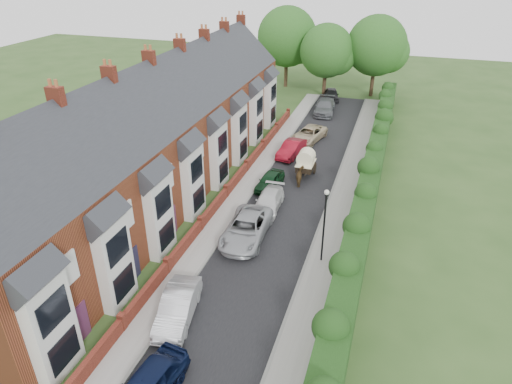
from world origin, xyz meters
TOP-DOWN VIEW (x-y plane):
  - ground at (0.00, 0.00)m, footprint 140.00×140.00m
  - road at (-0.50, 11.00)m, footprint 6.00×58.00m
  - pavement_hedge_side at (3.60, 11.00)m, footprint 2.20×58.00m
  - pavement_house_side at (-4.35, 11.00)m, footprint 1.70×58.00m
  - kerb_hedge_side at (2.55, 11.00)m, footprint 0.18×58.00m
  - kerb_house_side at (-3.55, 11.00)m, footprint 0.18×58.00m
  - hedge at (5.40, 11.00)m, footprint 2.10×58.00m
  - terrace_row at (-10.87, 9.98)m, footprint 9.05×40.50m
  - garden_wall_row at (-5.35, 10.00)m, footprint 0.35×40.35m
  - lamppost at (3.40, 4.00)m, footprint 0.32×0.32m
  - tree_far_left at (-2.65, 40.08)m, footprint 7.14×6.80m
  - tree_far_right at (3.39, 42.08)m, footprint 7.98×7.60m
  - tree_far_back at (-8.59, 43.08)m, footprint 8.40×8.00m
  - car_silver_a at (-3.00, -3.31)m, footprint 2.45×4.86m
  - car_silver_b at (-1.97, 5.00)m, footprint 2.88×5.85m
  - car_white at (-1.65, 9.33)m, footprint 1.97×4.51m
  - car_green at (-2.52, 12.60)m, footprint 1.94×3.96m
  - car_red at (-2.38, 19.53)m, footprint 2.20×4.56m
  - car_beige at (-1.60, 23.81)m, footprint 3.44×5.42m
  - car_grey at (-1.60, 33.00)m, footprint 2.62×5.60m
  - car_black at (-1.70, 38.60)m, footprint 2.61×4.47m
  - horse at (-0.21, 13.96)m, footprint 1.13×1.84m
  - horse_cart at (-0.21, 15.80)m, footprint 1.53×3.37m

SIDE VIEW (x-z plane):
  - ground at x=0.00m, z-range 0.00..0.00m
  - road at x=-0.50m, z-range 0.00..0.02m
  - pavement_hedge_side at x=3.60m, z-range 0.00..0.12m
  - pavement_house_side at x=-4.35m, z-range 0.00..0.12m
  - kerb_hedge_side at x=2.55m, z-range 0.00..0.13m
  - kerb_house_side at x=-3.55m, z-range 0.00..0.13m
  - garden_wall_row at x=-5.35m, z-range -0.09..1.01m
  - car_white at x=-1.65m, z-range 0.00..1.29m
  - car_green at x=-2.52m, z-range 0.00..1.30m
  - car_beige at x=-1.60m, z-range 0.00..1.39m
  - car_black at x=-1.70m, z-range 0.00..1.43m
  - car_red at x=-2.38m, z-range 0.00..1.44m
  - horse at x=-0.21m, z-range 0.00..1.44m
  - car_silver_a at x=-3.00m, z-range 0.00..1.53m
  - car_grey at x=-1.60m, z-range 0.00..1.58m
  - car_silver_b at x=-1.97m, z-range 0.00..1.60m
  - horse_cart at x=-0.21m, z-range 0.18..2.61m
  - hedge at x=5.40m, z-range 0.18..3.03m
  - lamppost at x=3.40m, z-range 0.72..5.88m
  - terrace_row at x=-10.87m, z-range -1.28..10.22m
  - tree_far_left at x=-2.65m, z-range 1.07..10.36m
  - tree_far_right at x=3.39m, z-range 1.16..11.47m
  - tree_far_back at x=-8.59m, z-range 1.21..12.03m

